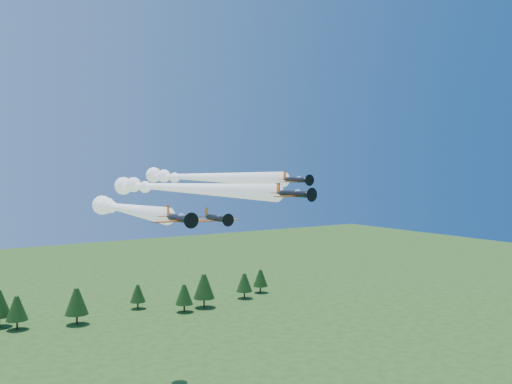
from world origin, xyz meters
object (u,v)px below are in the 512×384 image
plane_lead (173,187)px  plane_left (123,208)px  plane_slot (217,218)px  plane_right (198,177)px

plane_lead → plane_left: (-9.19, 0.68, -3.44)m
plane_lead → plane_slot: size_ratio=7.34×
plane_lead → plane_right: size_ratio=0.97×
plane_lead → plane_right: (11.45, 12.23, 1.61)m
plane_right → plane_slot: (-9.97, -25.83, -6.30)m
plane_lead → plane_slot: 14.45m
plane_left → plane_slot: plane_left is taller
plane_lead → plane_left: plane_lead is taller
plane_left → plane_right: plane_right is taller
plane_right → plane_slot: plane_right is taller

